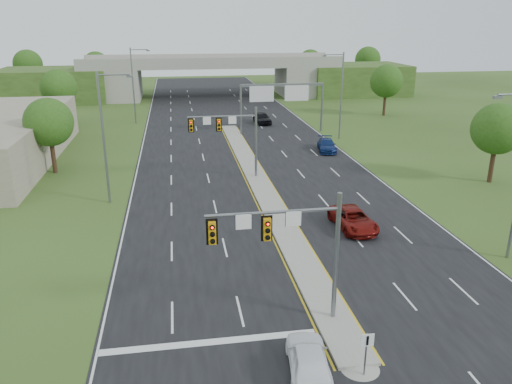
{
  "coord_description": "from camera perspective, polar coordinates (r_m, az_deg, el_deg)",
  "views": [
    {
      "loc": [
        -7.58,
        -21.54,
        14.83
      ],
      "look_at": [
        -2.09,
        12.13,
        3.0
      ],
      "focal_mm": 35.0,
      "sensor_mm": 36.0,
      "label": 1
    }
  ],
  "objects": [
    {
      "name": "tree_back_c",
      "position": [
        120.14,
        6.22,
        14.57
      ],
      "size": [
        5.6,
        5.6,
        8.32
      ],
      "color": "#382316",
      "rests_on": "ground"
    },
    {
      "name": "lane_markings",
      "position": [
        53.05,
        -1.33,
        2.91
      ],
      "size": [
        23.72,
        160.0,
        0.01
      ],
      "color": "gold",
      "rests_on": "road"
    },
    {
      "name": "tree_back_d",
      "position": [
        124.53,
        12.65,
        14.54
      ],
      "size": [
        6.0,
        6.0,
        8.85
      ],
      "color": "#382316",
      "rests_on": "ground"
    },
    {
      "name": "signal_mast_far",
      "position": [
        47.85,
        -2.68,
        6.91
      ],
      "size": [
        6.62,
        0.6,
        7.0
      ],
      "color": "slate",
      "rests_on": "ground"
    },
    {
      "name": "tree_back_a",
      "position": [
        119.82,
        -24.62,
        13.15
      ],
      "size": [
        6.0,
        6.0,
        8.85
      ],
      "color": "#382316",
      "rests_on": "ground"
    },
    {
      "name": "median",
      "position": [
        47.53,
        0.38,
        1.07
      ],
      "size": [
        2.0,
        54.0,
        0.16
      ],
      "primitive_type": "cube",
      "color": "gray",
      "rests_on": "road"
    },
    {
      "name": "lightpole_l_far",
      "position": [
        77.25,
        -13.75,
        12.11
      ],
      "size": [
        2.85,
        0.25,
        11.0
      ],
      "color": "slate",
      "rests_on": "ground"
    },
    {
      "name": "median_nose",
      "position": [
        24.13,
        11.79,
        -18.98
      ],
      "size": [
        2.0,
        2.0,
        0.16
      ],
      "primitive_type": "cone",
      "color": "gray",
      "rests_on": "road"
    },
    {
      "name": "tree_r_mid",
      "position": [
        84.1,
        14.68,
        12.16
      ],
      "size": [
        5.2,
        5.2,
        8.12
      ],
      "color": "#382316",
      "rests_on": "ground"
    },
    {
      "name": "car_far_c",
      "position": [
        75.59,
        0.71,
        8.47
      ],
      "size": [
        2.45,
        5.06,
        1.66
      ],
      "primitive_type": "imported",
      "rotation": [
        0.0,
        0.0,
        0.1
      ],
      "color": "black",
      "rests_on": "road"
    },
    {
      "name": "tree_l_mid",
      "position": [
        78.84,
        -21.62,
        11.03
      ],
      "size": [
        5.2,
        5.2,
        8.12
      ],
      "color": "#382316",
      "rests_on": "ground"
    },
    {
      "name": "overpass",
      "position": [
        102.45,
        -5.08,
        12.74
      ],
      "size": [
        80.0,
        14.0,
        8.1
      ],
      "color": "gray",
      "rests_on": "ground"
    },
    {
      "name": "ground",
      "position": [
        27.23,
        8.75,
        -14.13
      ],
      "size": [
        240.0,
        240.0,
        0.0
      ],
      "primitive_type": "plane",
      "color": "#32491A",
      "rests_on": "ground"
    },
    {
      "name": "tree_back_b",
      "position": [
        117.08,
        -17.81,
        13.68
      ],
      "size": [
        5.6,
        5.6,
        8.32
      ],
      "color": "#382316",
      "rests_on": "ground"
    },
    {
      "name": "lightpole_l_mid",
      "position": [
        42.83,
        -16.83,
        6.55
      ],
      "size": [
        2.85,
        0.25,
        11.0
      ],
      "color": "slate",
      "rests_on": "ground"
    },
    {
      "name": "tree_l_near",
      "position": [
        53.89,
        -22.61,
        7.35
      ],
      "size": [
        4.8,
        4.8,
        7.6
      ],
      "color": "#382316",
      "rests_on": "ground"
    },
    {
      "name": "car_far_b",
      "position": [
        59.93,
        8.08,
        5.32
      ],
      "size": [
        2.84,
        5.14,
        1.41
      ],
      "primitive_type": "imported",
      "rotation": [
        0.0,
        0.0,
        -0.19
      ],
      "color": "navy",
      "rests_on": "road"
    },
    {
      "name": "sign_gantry",
      "position": [
        68.65,
        2.88,
        11.07
      ],
      "size": [
        11.58,
        0.44,
        6.67
      ],
      "color": "slate",
      "rests_on": "ground"
    },
    {
      "name": "keep_right_sign",
      "position": [
        22.9,
        12.51,
        -16.96
      ],
      "size": [
        0.6,
        0.13,
        2.2
      ],
      "color": "slate",
      "rests_on": "ground"
    },
    {
      "name": "road",
      "position": [
        58.94,
        -1.57,
        4.56
      ],
      "size": [
        24.0,
        160.0,
        0.02
      ],
      "primitive_type": "cube",
      "color": "black",
      "rests_on": "ground"
    },
    {
      "name": "car_white",
      "position": [
        23.07,
        6.06,
        -18.56
      ],
      "size": [
        2.34,
        4.59,
        1.5
      ],
      "primitive_type": "imported",
      "rotation": [
        0.0,
        0.0,
        3.01
      ],
      "color": "white",
      "rests_on": "road"
    },
    {
      "name": "lightpole_r_far",
      "position": [
        65.57,
        9.58,
        11.22
      ],
      "size": [
        2.85,
        0.25,
        11.0
      ],
      "color": "slate",
      "rests_on": "ground"
    },
    {
      "name": "car_far_a",
      "position": [
        37.9,
        11.05,
        -3.07
      ],
      "size": [
        2.74,
        5.38,
        1.46
      ],
      "primitive_type": "imported",
      "rotation": [
        0.0,
        0.0,
        0.06
      ],
      "color": "#6A0E0A",
      "rests_on": "road"
    },
    {
      "name": "signal_mast_near",
      "position": [
        24.32,
        4.25,
        -5.49
      ],
      "size": [
        6.62,
        0.6,
        7.0
      ],
      "color": "slate",
      "rests_on": "ground"
    },
    {
      "name": "tree_r_near",
      "position": [
        51.9,
        25.89,
        6.5
      ],
      "size": [
        4.8,
        4.8,
        7.6
      ],
      "color": "#382316",
      "rests_on": "ground"
    }
  ]
}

